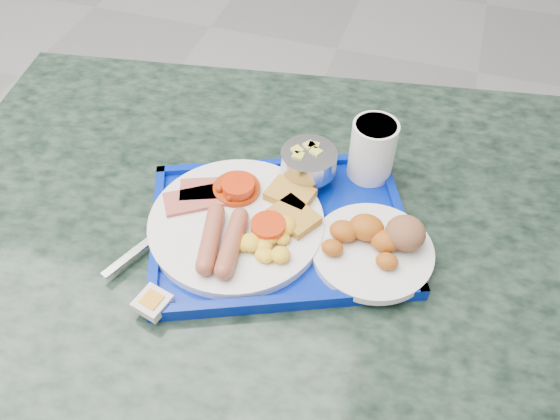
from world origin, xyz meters
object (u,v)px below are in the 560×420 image
bread_plate (377,243)px  fruit_bowl (309,162)px  tray (280,229)px  juice_cup (373,148)px  table (290,291)px  main_plate (241,222)px

bread_plate → fruit_bowl: bearing=140.1°
tray → juice_cup: 0.21m
table → tray: (-0.01, -0.03, 0.21)m
bread_plate → juice_cup: juice_cup is taller
tray → fruit_bowl: 0.13m
tray → bread_plate: size_ratio=2.62×
fruit_bowl → table: bearing=-90.6°
bread_plate → table: bearing=169.1°
bread_plate → juice_cup: size_ratio=1.75×
main_plate → juice_cup: juice_cup is taller
main_plate → bread_plate: bread_plate is taller
main_plate → juice_cup: (0.17, 0.18, 0.04)m
bread_plate → fruit_bowl: (-0.14, 0.12, 0.02)m
main_plate → juice_cup: size_ratio=2.62×
table → juice_cup: size_ratio=12.93×
tray → main_plate: size_ratio=1.75×
tray → fruit_bowl: (0.01, 0.12, 0.05)m
main_plate → fruit_bowl: size_ratio=2.97×
table → tray: size_ratio=2.82×
table → bread_plate: bread_plate is taller
table → fruit_bowl: 0.27m
bread_plate → tray: bearing=179.4°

